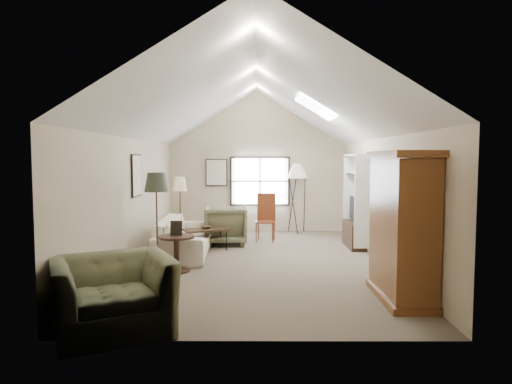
{
  "coord_description": "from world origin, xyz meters",
  "views": [
    {
      "loc": [
        0.03,
        -9.11,
        2.1
      ],
      "look_at": [
        0.0,
        0.4,
        1.4
      ],
      "focal_mm": 32.0,
      "sensor_mm": 36.0,
      "label": 1
    }
  ],
  "objects_px": {
    "armchair_far": "(226,225)",
    "coffee_table": "(206,240)",
    "armchair_near": "(113,295)",
    "sofa": "(185,236)",
    "side_chair": "(265,218)",
    "side_table": "(177,254)",
    "armoire": "(402,226)"
  },
  "relations": [
    {
      "from": "armchair_far",
      "to": "sofa",
      "type": "bearing_deg",
      "value": 50.16
    },
    {
      "from": "armchair_near",
      "to": "armchair_far",
      "type": "relative_size",
      "value": 1.34
    },
    {
      "from": "armoire",
      "to": "side_chair",
      "type": "relative_size",
      "value": 1.82
    },
    {
      "from": "armchair_far",
      "to": "coffee_table",
      "type": "distance_m",
      "value": 0.9
    },
    {
      "from": "sofa",
      "to": "armchair_near",
      "type": "relative_size",
      "value": 1.94
    },
    {
      "from": "coffee_table",
      "to": "side_table",
      "type": "bearing_deg",
      "value": -99.52
    },
    {
      "from": "coffee_table",
      "to": "armchair_far",
      "type": "bearing_deg",
      "value": 62.86
    },
    {
      "from": "armoire",
      "to": "side_table",
      "type": "distance_m",
      "value": 4.07
    },
    {
      "from": "armchair_far",
      "to": "side_chair",
      "type": "bearing_deg",
      "value": -161.0
    },
    {
      "from": "armoire",
      "to": "armchair_far",
      "type": "relative_size",
      "value": 2.13
    },
    {
      "from": "side_table",
      "to": "armchair_near",
      "type": "bearing_deg",
      "value": -94.97
    },
    {
      "from": "sofa",
      "to": "side_table",
      "type": "height_order",
      "value": "sofa"
    },
    {
      "from": "armoire",
      "to": "armchair_far",
      "type": "xyz_separation_m",
      "value": [
        -2.92,
        4.36,
        -0.63
      ]
    },
    {
      "from": "armchair_far",
      "to": "armchair_near",
      "type": "bearing_deg",
      "value": 76.53
    },
    {
      "from": "coffee_table",
      "to": "armchair_near",
      "type": "bearing_deg",
      "value": -96.8
    },
    {
      "from": "sofa",
      "to": "coffee_table",
      "type": "bearing_deg",
      "value": -52.43
    },
    {
      "from": "sofa",
      "to": "armchair_far",
      "type": "relative_size",
      "value": 2.6
    },
    {
      "from": "armchair_far",
      "to": "side_table",
      "type": "xyz_separation_m",
      "value": [
        -0.73,
        -2.73,
        -0.13
      ]
    },
    {
      "from": "sofa",
      "to": "armchair_near",
      "type": "xyz_separation_m",
      "value": [
        -0.15,
        -4.53,
        0.06
      ]
    },
    {
      "from": "armchair_far",
      "to": "armoire",
      "type": "bearing_deg",
      "value": 120.22
    },
    {
      "from": "sofa",
      "to": "side_chair",
      "type": "distance_m",
      "value": 2.38
    },
    {
      "from": "armchair_near",
      "to": "side_table",
      "type": "height_order",
      "value": "armchair_near"
    },
    {
      "from": "armoire",
      "to": "armchair_far",
      "type": "height_order",
      "value": "armoire"
    },
    {
      "from": "armchair_far",
      "to": "side_chair",
      "type": "relative_size",
      "value": 0.85
    },
    {
      "from": "armoire",
      "to": "sofa",
      "type": "xyz_separation_m",
      "value": [
        -3.75,
        3.23,
        -0.71
      ]
    },
    {
      "from": "armoire",
      "to": "coffee_table",
      "type": "xyz_separation_m",
      "value": [
        -3.32,
        3.58,
        -0.85
      ]
    },
    {
      "from": "side_chair",
      "to": "armoire",
      "type": "bearing_deg",
      "value": -59.91
    },
    {
      "from": "armoire",
      "to": "coffee_table",
      "type": "relative_size",
      "value": 2.24
    },
    {
      "from": "side_table",
      "to": "side_chair",
      "type": "xyz_separation_m",
      "value": [
        1.7,
        3.14,
        0.27
      ]
    },
    {
      "from": "armchair_near",
      "to": "side_table",
      "type": "distance_m",
      "value": 2.94
    },
    {
      "from": "armchair_near",
      "to": "coffee_table",
      "type": "height_order",
      "value": "armchair_near"
    },
    {
      "from": "sofa",
      "to": "side_chair",
      "type": "height_order",
      "value": "side_chair"
    }
  ]
}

